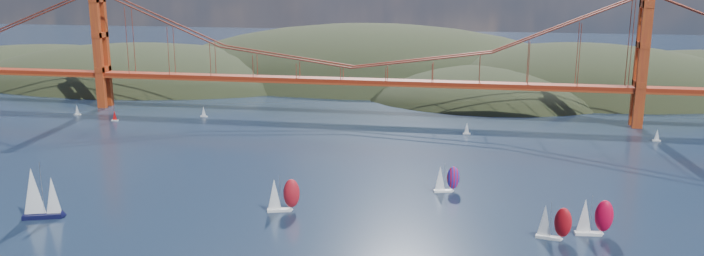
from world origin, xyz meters
name	(u,v)px	position (x,y,z in m)	size (l,w,h in m)	color
headlands	(459,104)	(44.95, 278.29, -12.46)	(725.00, 225.00, 96.00)	black
bridge	(349,44)	(-1.75, 180.00, 32.23)	(552.00, 12.00, 55.00)	maroon
sloop_navy	(39,194)	(-59.56, 39.37, 6.88)	(10.60, 7.65, 15.58)	black
racer_0	(283,194)	(2.39, 55.75, 4.88)	(9.22, 5.55, 10.33)	silver
racer_1	(553,222)	(72.99, 48.21, 4.53)	(8.55, 4.43, 9.60)	white
racer_2	(594,216)	(83.16, 52.77, 4.94)	(9.22, 4.04, 10.46)	white
racer_rwb	(446,178)	(45.69, 80.22, 4.18)	(7.88, 4.64, 8.84)	white
distant_boat_1	(77,110)	(-122.59, 159.88, 2.41)	(3.00, 2.00, 4.70)	silver
distant_boat_2	(115,116)	(-99.76, 151.52, 2.41)	(3.00, 2.00, 4.70)	silver
distant_boat_3	(204,112)	(-65.01, 166.15, 2.41)	(3.00, 2.00, 4.70)	silver
distant_boat_4	(657,135)	(122.58, 155.24, 2.41)	(3.00, 2.00, 4.70)	silver
distant_boat_8	(467,128)	(50.71, 153.75, 2.41)	(3.00, 2.00, 4.70)	silver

